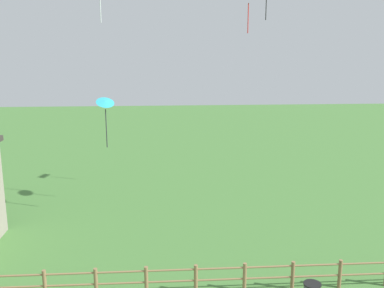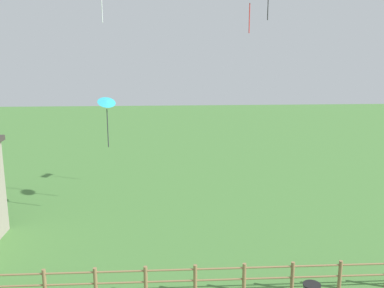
{
  "view_description": "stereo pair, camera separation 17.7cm",
  "coord_description": "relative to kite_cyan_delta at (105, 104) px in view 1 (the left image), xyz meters",
  "views": [
    {
      "loc": [
        -1.12,
        -7.21,
        8.7
      ],
      "look_at": [
        0.0,
        8.78,
        5.13
      ],
      "focal_mm": 40.0,
      "sensor_mm": 36.0,
      "label": 1
    },
    {
      "loc": [
        -0.94,
        -7.23,
        8.7
      ],
      "look_at": [
        0.0,
        8.78,
        5.13
      ],
      "focal_mm": 40.0,
      "sensor_mm": 36.0,
      "label": 2
    }
  ],
  "objects": [
    {
      "name": "wooden_fence",
      "position": [
        4.0,
        -7.77,
        -5.36
      ],
      "size": [
        21.59,
        0.14,
        1.11
      ],
      "color": "olive",
      "rests_on": "ground_plane"
    },
    {
      "name": "kite_cyan_delta",
      "position": [
        0.0,
        0.0,
        0.0
      ],
      "size": [
        1.17,
        1.12,
        2.6
      ],
      "color": "#2DB2C6"
    }
  ]
}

